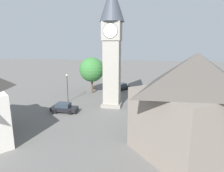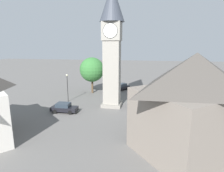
{
  "view_description": "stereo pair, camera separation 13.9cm",
  "coord_description": "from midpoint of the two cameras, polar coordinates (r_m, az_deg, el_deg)",
  "views": [
    {
      "loc": [
        5.63,
        -31.31,
        10.45
      ],
      "look_at": [
        0.0,
        0.0,
        3.53
      ],
      "focal_mm": 30.45,
      "sensor_mm": 36.0,
      "label": 1
    },
    {
      "loc": [
        5.77,
        -31.29,
        10.45
      ],
      "look_at": [
        0.0,
        0.0,
        3.53
      ],
      "focal_mm": 30.45,
      "sensor_mm": 36.0,
      "label": 2
    }
  ],
  "objects": [
    {
      "name": "tree",
      "position": [
        41.56,
        -5.93,
        4.9
      ],
      "size": [
        5.3,
        5.3,
        7.83
      ],
      "color": "brown",
      "rests_on": "ground"
    },
    {
      "name": "car_blue_kerb",
      "position": [
        31.0,
        -14.06,
        -6.33
      ],
      "size": [
        4.17,
        1.9,
        1.53
      ],
      "color": "black",
      "rests_on": "ground"
    },
    {
      "name": "ground_plane",
      "position": [
        33.49,
        0.12,
        -5.92
      ],
      "size": [
        200.0,
        200.0,
        0.0
      ],
      "primitive_type": "plane",
      "color": "#605E5B"
    },
    {
      "name": "car_white_side",
      "position": [
        36.46,
        18.75,
        -3.82
      ],
      "size": [
        3.47,
        4.43,
        1.53
      ],
      "color": "gold",
      "rests_on": "ground"
    },
    {
      "name": "car_red_corner",
      "position": [
        44.8,
        2.96,
        -0.24
      ],
      "size": [
        3.81,
        4.32,
        1.53
      ],
      "color": "black",
      "rests_on": "ground"
    },
    {
      "name": "lamp_post",
      "position": [
        36.01,
        -13.16,
        0.74
      ],
      "size": [
        0.36,
        0.36,
        5.19
      ],
      "color": "black",
      "rests_on": "ground"
    },
    {
      "name": "clock_tower",
      "position": [
        31.84,
        0.13,
        14.54
      ],
      "size": [
        4.01,
        4.01,
        20.07
      ],
      "color": "gray",
      "rests_on": "ground"
    },
    {
      "name": "car_silver_kerb",
      "position": [
        39.18,
        9.31,
        -2.22
      ],
      "size": [
        4.29,
        2.14,
        1.53
      ],
      "color": "white",
      "rests_on": "ground"
    },
    {
      "name": "pedestrian",
      "position": [
        34.29,
        9.98,
        -3.91
      ],
      "size": [
        0.39,
        0.47,
        1.69
      ],
      "color": "black",
      "rests_on": "ground"
    },
    {
      "name": "building_shop_left",
      "position": [
        20.0,
        23.3,
        -4.59
      ],
      "size": [
        13.3,
        12.94,
        9.77
      ],
      "color": "slate",
      "rests_on": "ground"
    }
  ]
}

